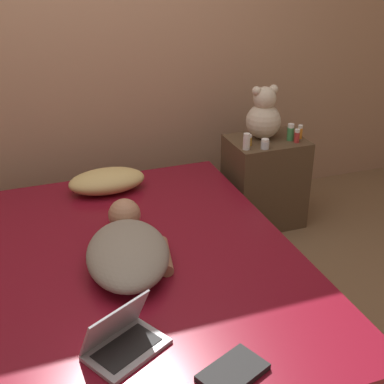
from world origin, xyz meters
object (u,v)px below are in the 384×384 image
at_px(person_lying, 128,249).
at_px(bottle_white, 247,142).
at_px(book, 233,372).
at_px(bottle_amber, 249,140).
at_px(teddy_bear, 264,116).
at_px(bottle_clear, 265,144).
at_px(laptop, 122,339).
at_px(bottle_orange, 300,132).
at_px(bottle_green, 291,132).
at_px(pillow, 107,181).
at_px(bottle_red, 297,136).

distance_m(person_lying, bottle_white, 1.16).
bearing_deg(person_lying, book, -66.82).
bearing_deg(bottle_amber, teddy_bear, 32.94).
height_order(person_lying, bottle_clear, bottle_clear).
bearing_deg(laptop, person_lying, 45.21).
bearing_deg(bottle_orange, book, -126.54).
height_order(bottle_green, bottle_orange, bottle_green).
distance_m(person_lying, bottle_clear, 1.23).
bearing_deg(bottle_amber, book, -116.97).
xyz_separation_m(teddy_bear, bottle_clear, (-0.07, -0.17, -0.12)).
bearing_deg(laptop, bottle_amber, 20.50).
relative_size(person_lying, bottle_green, 6.98).
relative_size(teddy_bear, bottle_amber, 5.06).
bearing_deg(person_lying, laptop, -94.95).
height_order(person_lying, bottle_amber, bottle_amber).
height_order(laptop, bottle_clear, bottle_clear).
relative_size(bottle_green, bottle_orange, 1.22).
xyz_separation_m(bottle_white, bottle_orange, (0.40, 0.05, -0.01)).
relative_size(bottle_white, bottle_clear, 1.66).
relative_size(bottle_green, bottle_clear, 1.77).
xyz_separation_m(pillow, book, (0.11, -1.59, -0.05)).
xyz_separation_m(bottle_white, bottle_clear, (0.11, -0.03, -0.02)).
bearing_deg(bottle_red, pillow, 175.36).
xyz_separation_m(teddy_bear, book, (-0.93, -1.64, -0.32)).
height_order(laptop, teddy_bear, teddy_bear).
distance_m(pillow, laptop, 1.35).
bearing_deg(bottle_clear, teddy_bear, 67.82).
relative_size(teddy_bear, book, 1.25).
xyz_separation_m(pillow, person_lying, (-0.06, -0.78, 0.01)).
bearing_deg(laptop, pillow, 51.87).
height_order(bottle_amber, bottle_orange, bottle_orange).
distance_m(bottle_green, bottle_white, 0.33).
bearing_deg(person_lying, bottle_amber, 49.00).
height_order(laptop, bottle_red, bottle_red).
distance_m(teddy_bear, bottle_clear, 0.22).
distance_m(teddy_bear, bottle_white, 0.25).
bearing_deg(teddy_bear, bottle_orange, -22.67).
bearing_deg(laptop, teddy_bear, 19.07).
distance_m(person_lying, laptop, 0.57).
xyz_separation_m(person_lying, book, (0.17, -0.81, -0.06)).
bearing_deg(book, bottle_orange, 53.46).
relative_size(bottle_red, book, 0.32).
height_order(bottle_green, book, bottle_green).
relative_size(laptop, bottle_orange, 3.89).
distance_m(pillow, book, 1.59).
height_order(bottle_red, book, bottle_red).
relative_size(teddy_bear, bottle_orange, 3.84).
height_order(person_lying, laptop, laptop).
relative_size(pillow, bottle_red, 5.13).
bearing_deg(bottle_white, teddy_bear, 38.63).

